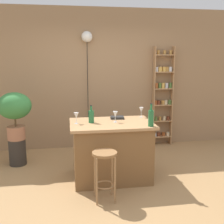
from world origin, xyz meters
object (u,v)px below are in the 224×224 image
object	(u,v)px
potted_plant	(15,109)
wine_glass_right	(115,115)
pendant_globe_light	(87,39)
bottle_spirits_clear	(151,118)
wine_glass_center	(76,116)
spice_shelf	(163,96)
plant_stool	(18,152)
wine_glass_left	(141,110)
bottle_soda_blue	(91,116)
cookbook	(117,118)
bar_stool	(105,165)

from	to	relation	value
potted_plant	wine_glass_right	bearing A→B (deg)	-26.53
pendant_globe_light	potted_plant	bearing A→B (deg)	-150.23
bottle_spirits_clear	wine_glass_center	world-z (taller)	bottle_spirits_clear
spice_shelf	plant_stool	world-z (taller)	spice_shelf
wine_glass_left	bottle_soda_blue	bearing A→B (deg)	-163.43
plant_stool	potted_plant	bearing A→B (deg)	0.00
wine_glass_right	cookbook	world-z (taller)	wine_glass_right
spice_shelf	wine_glass_left	size ratio (longest dim) A/B	12.54
spice_shelf	bottle_soda_blue	xyz separation A→B (m)	(-1.62, -1.47, -0.07)
bottle_spirits_clear	cookbook	size ratio (longest dim) A/B	1.57
cookbook	pendant_globe_light	bearing A→B (deg)	110.91
plant_stool	wine_glass_left	bearing A→B (deg)	-13.98
spice_shelf	pendant_globe_light	world-z (taller)	pendant_globe_light
wine_glass_left	wine_glass_right	world-z (taller)	same
plant_stool	potted_plant	xyz separation A→B (m)	(0.00, 0.00, 0.75)
wine_glass_left	cookbook	world-z (taller)	wine_glass_left
bar_stool	wine_glass_center	xyz separation A→B (m)	(-0.33, 0.67, 0.51)
spice_shelf	plant_stool	xyz separation A→B (m)	(-2.85, -0.71, -0.82)
wine_glass_right	bar_stool	bearing A→B (deg)	-110.78
wine_glass_left	wine_glass_right	distance (m)	0.55
cookbook	pendant_globe_light	size ratio (longest dim) A/B	0.09
bottle_spirits_clear	bottle_soda_blue	world-z (taller)	bottle_spirits_clear
bottle_spirits_clear	wine_glass_right	world-z (taller)	bottle_spirits_clear
bottle_soda_blue	cookbook	world-z (taller)	bottle_soda_blue
spice_shelf	bar_stool	bearing A→B (deg)	-125.01
potted_plant	wine_glass_right	world-z (taller)	potted_plant
bar_stool	potted_plant	bearing A→B (deg)	132.41
potted_plant	plant_stool	bearing A→B (deg)	0.00
wine_glass_center	wine_glass_right	world-z (taller)	same
spice_shelf	plant_stool	bearing A→B (deg)	-166.02
wine_glass_center	pendant_globe_light	size ratio (longest dim) A/B	0.07
bottle_spirits_clear	wine_glass_center	size ratio (longest dim) A/B	2.00
wine_glass_center	pendant_globe_light	bearing A→B (deg)	79.38
bar_stool	bottle_soda_blue	size ratio (longest dim) A/B	2.50
bar_stool	pendant_globe_light	world-z (taller)	pendant_globe_light
spice_shelf	wine_glass_center	world-z (taller)	spice_shelf
wine_glass_center	cookbook	world-z (taller)	wine_glass_center
spice_shelf	wine_glass_right	xyz separation A→B (m)	(-1.27, -1.50, -0.05)
plant_stool	wine_glass_right	xyz separation A→B (m)	(1.59, -0.79, 0.77)
plant_stool	wine_glass_center	bearing A→B (deg)	-38.08
bar_stool	plant_stool	size ratio (longest dim) A/B	1.45
wine_glass_left	cookbook	xyz separation A→B (m)	(-0.41, -0.04, -0.10)
potted_plant	wine_glass_right	xyz separation A→B (m)	(1.59, -0.79, 0.02)
plant_stool	pendant_globe_light	size ratio (longest dim) A/B	0.19
bottle_soda_blue	wine_glass_right	xyz separation A→B (m)	(0.36, -0.03, 0.02)
bar_stool	wine_glass_left	bearing A→B (deg)	52.40
bar_stool	potted_plant	xyz separation A→B (m)	(-1.33, 1.46, 0.49)
potted_plant	bar_stool	bearing A→B (deg)	-47.59
bar_stool	spice_shelf	world-z (taller)	spice_shelf
bottle_spirits_clear	wine_glass_left	world-z (taller)	bottle_spirits_clear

